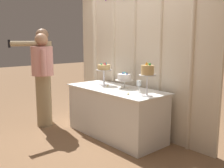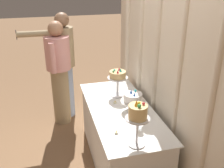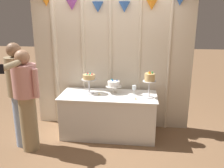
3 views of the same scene
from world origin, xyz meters
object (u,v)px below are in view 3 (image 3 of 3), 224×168
Objects in this scene: wine_glass at (134,88)px; tealight_far_left at (99,94)px; cake_display_rightmost at (150,79)px; tealight_near_left at (135,99)px; guest_man_dark_suit at (26,98)px; cake_table at (109,115)px; cake_display_leftmost at (89,79)px; cake_display_center at (114,84)px; guest_girl_blue_dress at (18,91)px.

wine_glass reaches higher than tealight_far_left.
cake_display_rightmost reaches higher than tealight_near_left.
tealight_far_left is at bearing -171.77° from wine_glass.
tealight_far_left is (-0.60, -0.09, -0.11)m from wine_glass.
guest_man_dark_suit is (-1.03, -0.60, 0.10)m from tealight_far_left.
cake_display_rightmost reaches higher than wine_glass.
wine_glass reaches higher than cake_table.
cake_display_leftmost is 0.81m from wine_glass.
cake_display_center is 7.44× the size of tealight_near_left.
tealight_far_left is at bearing -148.24° from cake_display_center.
tealight_near_left is 1.88m from guest_girl_blue_dress.
guest_girl_blue_dress is (-1.45, -0.64, 0.03)m from cake_display_center.
guest_girl_blue_dress reaches higher than cake_display_center.
guest_man_dark_suit is (0.18, -0.10, -0.08)m from guest_girl_blue_dress.
cake_display_rightmost is at bearing -6.02° from cake_display_leftmost.
wine_glass is at bearing 8.23° from tealight_far_left.
guest_girl_blue_dress reaches higher than tealight_far_left.
tealight_far_left is (0.19, -0.08, -0.26)m from cake_display_leftmost.
guest_man_dark_suit is (-1.63, -0.68, -0.01)m from wine_glass.
cake_display_center is at bearing 30.40° from guest_man_dark_suit.
cake_table is 10.02× the size of wine_glass.
wine_glass is 0.10× the size of guest_man_dark_suit.
cake_display_leftmost is at bearing 170.78° from cake_table.
cake_display_leftmost is 1.18m from guest_girl_blue_dress.
wine_glass is at bearing 0.12° from cake_display_leftmost.
cake_display_center is 0.37m from wine_glass.
cake_display_center is (0.43, 0.06, -0.10)m from cake_display_leftmost.
tealight_far_left is (-0.23, -0.14, -0.15)m from cake_display_center.
cake_display_center is 0.17× the size of guest_man_dark_suit.
tealight_near_left is at bearing -14.25° from tealight_far_left.
wine_glass is at bearing 7.57° from cake_table.
cake_table is 0.99m from cake_display_rightmost.
cake_display_rightmost is 0.91m from tealight_far_left.
tealight_far_left is at bearing -169.93° from cake_table.
cake_display_center reaches higher than tealight_near_left.
cake_display_center is at bearing 170.89° from wine_glass.
guest_man_dark_suit is at bearing -152.23° from cake_table.
wine_glass is at bearing 17.88° from guest_girl_blue_dress.
cake_display_rightmost is (1.05, -0.11, 0.05)m from cake_display_leftmost.
cake_display_leftmost is (-0.35, 0.06, 0.65)m from cake_table.
tealight_near_left reaches higher than tealight_far_left.
wine_glass is 0.61m from tealight_far_left.
cake_table is at bearing 27.77° from guest_man_dark_suit.
cake_display_rightmost reaches higher than cake_table.
cake_display_center is 1.58m from guest_girl_blue_dress.
guest_man_dark_suit reaches higher than cake_table.
tealight_far_left is (-0.85, 0.03, -0.31)m from cake_display_rightmost.
cake_display_center is at bearing 31.76° from tealight_far_left.
guest_man_dark_suit is at bearing -28.66° from guest_girl_blue_dress.
cake_table is at bearing -9.22° from cake_display_leftmost.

